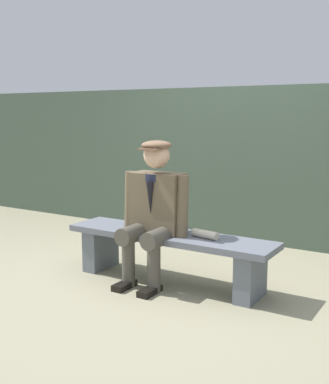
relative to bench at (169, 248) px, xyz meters
name	(u,v)px	position (x,y,z in m)	size (l,w,h in m)	color
ground_plane	(169,282)	(0.00, 0.00, -0.30)	(30.00, 30.00, 0.00)	gray
bench	(169,248)	(0.00, 0.00, 0.00)	(1.86, 0.43, 0.43)	slate
seated_man	(154,207)	(0.11, 0.06, 0.36)	(0.63, 0.57, 1.21)	brown
rolled_magazine	(205,234)	(-0.34, -0.01, 0.16)	(0.07, 0.07, 0.24)	beige
stadium_wall	(247,164)	(0.00, -1.72, 0.56)	(12.00, 0.24, 1.73)	#425444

